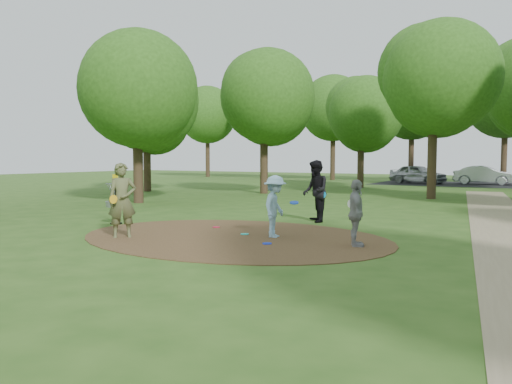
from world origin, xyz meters
The scene contains 14 objects.
ground centered at (0.00, 0.00, 0.00)m, with size 100.00×100.00×0.00m, color #2D5119.
dirt_clearing centered at (0.00, 0.00, 0.01)m, with size 8.40×8.40×0.02m, color #47301C.
parking_lot centered at (2.00, 30.00, 0.00)m, with size 14.00×8.00×0.01m, color black.
player_observer_with_disc centered at (-2.37, -1.52, 0.96)m, with size 0.81×0.83×1.92m.
player_throwing_with_disc centered at (0.99, 0.48, 0.80)m, with size 1.11×1.13×1.61m.
player_walking_with_disc centered at (0.63, 3.85, 0.99)m, with size 1.16×1.22×1.98m.
player_waiting_with_disc centered at (3.22, 0.25, 0.78)m, with size 0.72×0.99×1.56m.
disc_ground_cyan centered at (0.10, 0.44, 0.03)m, with size 0.22×0.22×0.02m, color #1BDAD3.
disc_ground_blue centered at (1.31, -0.52, 0.03)m, with size 0.22×0.22×0.02m, color #0E29F1.
disc_ground_red centered at (-1.33, 1.15, 0.03)m, with size 0.22×0.22×0.02m, color red.
car_left centered at (-1.87, 29.51, 0.74)m, with size 1.76×4.37×1.49m, color #96999C.
car_right centered at (2.82, 30.46, 0.71)m, with size 1.51×4.32×1.42m, color #B1B6B9.
disc_golf_basket centered at (-4.50, 0.30, 0.87)m, with size 0.63×0.63×1.54m.
tree_ring centered at (2.44, 7.73, 5.22)m, with size 36.90×45.91×9.19m.
Camera 1 is at (7.00, -10.72, 2.07)m, focal length 35.00 mm.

